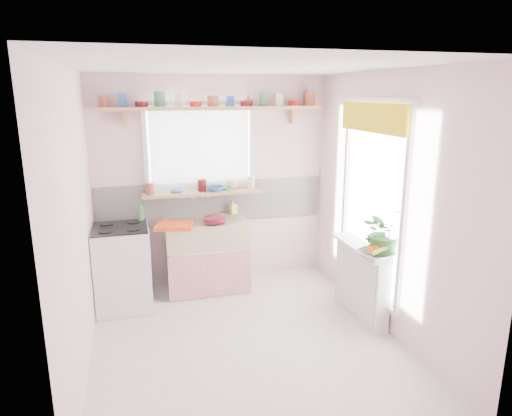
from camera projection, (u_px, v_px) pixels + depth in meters
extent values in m
plane|color=white|center=(246.00, 341.00, 4.34)|extent=(3.20, 3.20, 0.00)
plane|color=white|center=(244.00, 66.00, 3.72)|extent=(3.20, 3.20, 0.00)
plane|color=#FAD1DA|center=(213.00, 181.00, 5.52)|extent=(2.80, 0.00, 2.80)
plane|color=#FAD1DA|center=(315.00, 286.00, 2.53)|extent=(2.80, 0.00, 2.80)
plane|color=#FAD1DA|center=(76.00, 226.00, 3.67)|extent=(0.00, 3.20, 3.20)
plane|color=#FAD1DA|center=(386.00, 204.00, 4.39)|extent=(0.00, 3.20, 3.20)
cube|color=white|center=(213.00, 201.00, 5.57)|extent=(2.74, 0.03, 0.50)
cube|color=pink|center=(214.00, 217.00, 5.62)|extent=(2.74, 0.02, 0.12)
cube|color=white|center=(199.00, 149.00, 5.38)|extent=(1.20, 0.01, 1.00)
cube|color=white|center=(200.00, 149.00, 5.32)|extent=(1.15, 0.02, 0.95)
cube|color=white|center=(375.00, 200.00, 4.58)|extent=(0.01, 1.10, 1.90)
cube|color=yellow|center=(372.00, 118.00, 4.36)|extent=(0.03, 1.20, 0.28)
cube|color=white|center=(207.00, 267.00, 5.44)|extent=(0.85, 0.55, 0.55)
cube|color=#D8473F|center=(211.00, 275.00, 5.18)|extent=(0.95, 0.02, 0.53)
cube|color=beige|center=(206.00, 233.00, 5.34)|extent=(0.95, 0.55, 0.30)
cylinder|color=silver|center=(201.00, 195.00, 5.48)|extent=(0.03, 0.22, 0.03)
cube|color=white|center=(123.00, 268.00, 4.92)|extent=(0.58, 0.58, 0.90)
cube|color=black|center=(120.00, 228.00, 4.81)|extent=(0.56, 0.56, 0.02)
cylinder|color=black|center=(105.00, 231.00, 4.64)|extent=(0.14, 0.14, 0.01)
cylinder|color=black|center=(134.00, 229.00, 4.71)|extent=(0.14, 0.14, 0.01)
cylinder|color=black|center=(106.00, 224.00, 4.90)|extent=(0.14, 0.14, 0.01)
cylinder|color=black|center=(133.00, 222.00, 4.97)|extent=(0.14, 0.14, 0.01)
cube|color=white|center=(361.00, 281.00, 4.77)|extent=(0.15, 0.90, 0.75)
cube|color=white|center=(361.00, 247.00, 4.67)|extent=(0.22, 0.95, 0.03)
cube|color=tan|center=(202.00, 193.00, 5.40)|extent=(1.40, 0.22, 0.04)
cube|color=tan|center=(213.00, 108.00, 5.19)|extent=(2.52, 0.24, 0.04)
cylinder|color=#A55133|center=(104.00, 101.00, 4.86)|extent=(0.11, 0.11, 0.12)
cylinder|color=#3359A5|center=(123.00, 101.00, 4.91)|extent=(0.11, 0.11, 0.12)
cylinder|color=#590F14|center=(142.00, 104.00, 4.97)|extent=(0.11, 0.11, 0.06)
cylinder|color=#3F7F4C|center=(160.00, 101.00, 5.02)|extent=(0.11, 0.11, 0.12)
cylinder|color=silver|center=(178.00, 101.00, 5.07)|extent=(0.11, 0.11, 0.12)
cylinder|color=red|center=(196.00, 104.00, 5.12)|extent=(0.11, 0.11, 0.06)
cylinder|color=#A55133|center=(213.00, 101.00, 5.17)|extent=(0.11, 0.11, 0.12)
cylinder|color=#3359A5|center=(230.00, 101.00, 5.22)|extent=(0.11, 0.11, 0.12)
cylinder|color=#590F14|center=(246.00, 103.00, 5.28)|extent=(0.11, 0.11, 0.06)
cylinder|color=#3F7F4C|center=(263.00, 101.00, 5.32)|extent=(0.11, 0.11, 0.12)
cylinder|color=silver|center=(279.00, 101.00, 5.37)|extent=(0.11, 0.11, 0.12)
cylinder|color=red|center=(294.00, 103.00, 5.43)|extent=(0.11, 0.11, 0.06)
cylinder|color=#A55133|center=(310.00, 100.00, 5.47)|extent=(0.11, 0.11, 0.12)
cylinder|color=#A55133|center=(148.00, 189.00, 5.22)|extent=(0.11, 0.11, 0.12)
cylinder|color=#3359A5|center=(176.00, 188.00, 5.30)|extent=(0.11, 0.11, 0.12)
cylinder|color=#590F14|center=(202.00, 189.00, 5.39)|extent=(0.11, 0.11, 0.06)
cylinder|color=#3F7F4C|center=(228.00, 185.00, 5.46)|extent=(0.11, 0.11, 0.12)
cylinder|color=silver|center=(253.00, 183.00, 5.54)|extent=(0.11, 0.11, 0.12)
cube|color=#F64915|center=(175.00, 226.00, 5.01)|extent=(0.47, 0.40, 0.04)
ellipsoid|color=#570F1C|center=(215.00, 219.00, 5.12)|extent=(0.32, 0.32, 0.12)
imported|color=#2E6327|center=(385.00, 232.00, 4.31)|extent=(0.53, 0.49, 0.48)
imported|color=silver|center=(376.00, 255.00, 4.26)|extent=(0.39, 0.39, 0.08)
imported|color=#28662B|center=(369.00, 245.00, 4.38)|extent=(0.11, 0.09, 0.19)
imported|color=#E5DE65|center=(233.00, 207.00, 5.57)|extent=(0.10, 0.10, 0.18)
imported|color=beige|center=(232.00, 184.00, 5.54)|extent=(0.14, 0.14, 0.11)
imported|color=#3261A2|center=(215.00, 189.00, 5.37)|extent=(0.25, 0.25, 0.06)
imported|color=#9D5D30|center=(248.00, 100.00, 5.33)|extent=(0.13, 0.13, 0.13)
imported|color=#3E7C4F|center=(140.00, 210.00, 5.04)|extent=(0.09, 0.09, 0.22)
sphere|color=orange|center=(376.00, 249.00, 4.25)|extent=(0.08, 0.08, 0.08)
sphere|color=orange|center=(380.00, 248.00, 4.29)|extent=(0.08, 0.08, 0.08)
sphere|color=orange|center=(370.00, 249.00, 4.25)|extent=(0.08, 0.08, 0.08)
cylinder|color=yellow|center=(381.00, 250.00, 4.20)|extent=(0.18, 0.04, 0.10)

